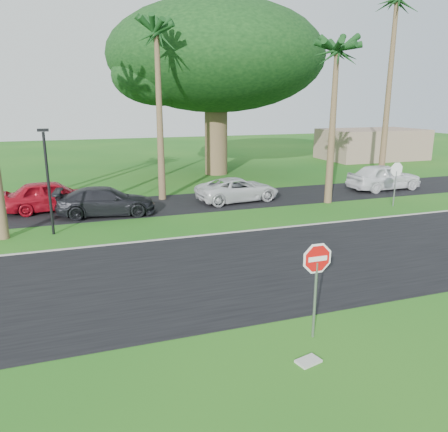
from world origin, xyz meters
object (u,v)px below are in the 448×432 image
stop_sign_near (316,271)px  car_pickup (384,177)px  stop_sign_far (396,175)px  car_minivan (238,190)px  car_dark (106,202)px  car_red (52,196)px

stop_sign_near → car_pickup: bearing=47.1°
stop_sign_near → stop_sign_far: size_ratio=1.00×
stop_sign_far → car_minivan: bearing=-27.3°
car_dark → car_minivan: size_ratio=1.01×
car_red → car_pickup: size_ratio=0.97×
stop_sign_near → car_pickup: size_ratio=0.52×
car_dark → car_pickup: 18.04m
car_red → stop_sign_far: bearing=-111.4°
car_pickup → car_dark: bearing=90.0°
stop_sign_far → car_pickup: stop_sign_far is taller
stop_sign_near → car_red: (-6.68, 16.04, -0.94)m
stop_sign_near → stop_sign_far: bearing=43.7°
stop_sign_far → car_pickup: (2.54, 4.09, -0.91)m
stop_sign_near → car_red: bearing=112.6°
stop_sign_far → car_red: (-18.18, 5.04, -0.94)m
car_minivan → car_pickup: 10.40m
stop_sign_far → car_red: 18.89m
stop_sign_far → car_minivan: (-7.86, 4.05, -1.08)m
stop_sign_far → car_dark: 15.84m
car_pickup → stop_sign_near: bearing=134.1°
stop_sign_near → stop_sign_far: (11.50, 11.00, 0.00)m
stop_sign_near → car_minivan: bearing=76.4°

